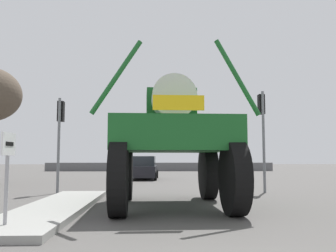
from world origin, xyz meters
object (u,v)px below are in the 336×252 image
(sedan_ahead, at_px, (143,168))
(traffic_signal_near_right, at_px, (262,119))
(traffic_signal_near_left, at_px, (60,124))
(oversize_sprayer, at_px, (171,141))
(lane_arrow_sign, at_px, (8,161))

(sedan_ahead, height_order, traffic_signal_near_right, traffic_signal_near_right)
(traffic_signal_near_left, height_order, traffic_signal_near_right, traffic_signal_near_right)
(traffic_signal_near_left, bearing_deg, oversize_sprayer, -44.15)
(sedan_ahead, relative_size, traffic_signal_near_left, 1.09)
(lane_arrow_sign, xyz_separation_m, sedan_ahead, (2.12, 16.93, -0.63))
(oversize_sprayer, bearing_deg, traffic_signal_near_left, 44.20)
(lane_arrow_sign, relative_size, oversize_sprayer, 0.32)
(oversize_sprayer, xyz_separation_m, sedan_ahead, (-1.19, 13.43, -1.19))
(oversize_sprayer, height_order, traffic_signal_near_left, oversize_sprayer)
(oversize_sprayer, distance_m, traffic_signal_near_right, 5.93)
(lane_arrow_sign, height_order, oversize_sprayer, oversize_sprayer)
(oversize_sprayer, xyz_separation_m, traffic_signal_near_left, (-4.35, 4.22, 0.89))
(traffic_signal_near_left, xyz_separation_m, traffic_signal_near_right, (8.36, -0.01, 0.25))
(traffic_signal_near_right, bearing_deg, oversize_sprayer, -133.62)
(sedan_ahead, bearing_deg, traffic_signal_near_right, -148.08)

